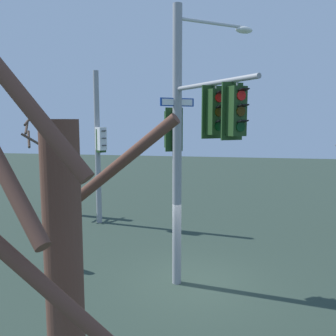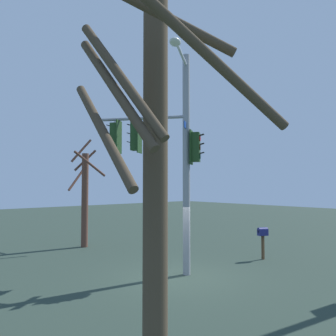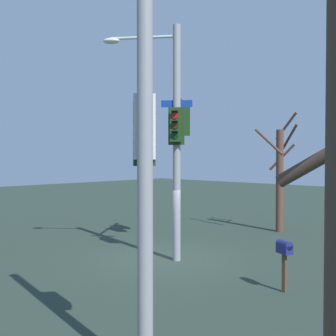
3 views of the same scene
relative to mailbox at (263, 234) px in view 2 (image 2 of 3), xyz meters
The scene contains 5 objects.
ground_plane 5.00m from the mailbox, ahead, with size 80.00×80.00×0.00m, color #28382E.
main_signal_pole_assembly 6.14m from the mailbox, 10.43° to the right, with size 2.71×4.63×8.27m.
mailbox is the anchor object (origin of this frame).
bare_tree_behind_pole 12.92m from the mailbox, 28.33° to the left, with size 1.70×1.80×5.36m.
bare_tree_corner 9.40m from the mailbox, 60.74° to the right, with size 1.84×1.86×5.89m.
Camera 2 is at (8.47, 8.96, 3.34)m, focal length 36.27 mm.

